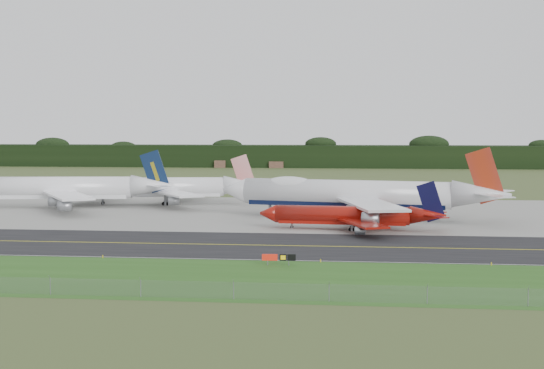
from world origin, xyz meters
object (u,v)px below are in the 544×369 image
Objects in this scene: jet_navy_gold at (63,189)px; taxiway_sign at (279,258)px; jet_ba_747 at (356,194)px; jet_red_737 at (352,216)px; jet_star_tail at (165,188)px.

taxiway_sign is (66.53, -79.60, -3.91)m from jet_navy_gold.
jet_red_737 is (-0.73, -19.55, -2.95)m from jet_ba_747.
jet_ba_747 reaches higher than taxiway_sign.
jet_navy_gold is (-78.65, 17.04, -0.73)m from jet_ba_747.
jet_navy_gold is at bearing -156.19° from jet_star_tail.
jet_ba_747 is at bearing 79.04° from taxiway_sign.
jet_red_737 is 0.74× the size of jet_star_tail.
jet_ba_747 reaches higher than jet_star_tail.
jet_navy_gold is 27.81m from jet_star_tail.
taxiway_sign is (-12.12, -62.56, -4.64)m from jet_ba_747.
jet_red_737 is at bearing 75.17° from taxiway_sign.
jet_navy_gold is at bearing 154.85° from jet_red_737.
jet_navy_gold reaches higher than jet_red_737.
jet_star_tail is (25.44, 11.23, -0.44)m from jet_navy_gold.
taxiway_sign is (-11.39, -43.01, -1.70)m from jet_red_737.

